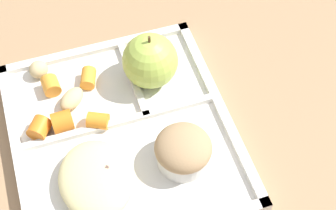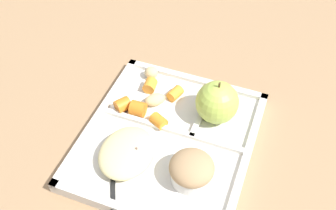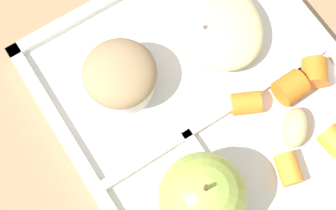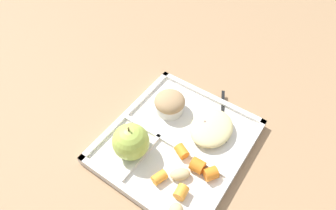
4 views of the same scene
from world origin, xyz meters
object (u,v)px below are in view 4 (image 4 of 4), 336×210
Objects in this scene: bran_muffin at (170,103)px; plastic_fork at (222,119)px; green_apple at (131,142)px; lunch_tray at (176,142)px.

plastic_fork is at bearing -68.89° from bran_muffin.
bran_muffin is (0.14, 0.00, -0.01)m from green_apple.
plastic_fork is (0.04, -0.11, -0.02)m from bran_muffin.
green_apple reaches higher than plastic_fork.
green_apple reaches higher than lunch_tray.
green_apple is at bearing 140.82° from lunch_tray.
lunch_tray is 0.10m from green_apple.
bran_muffin is at bearing 0.00° from green_apple.
green_apple is at bearing -180.00° from bran_muffin.
green_apple is at bearing 147.62° from plastic_fork.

